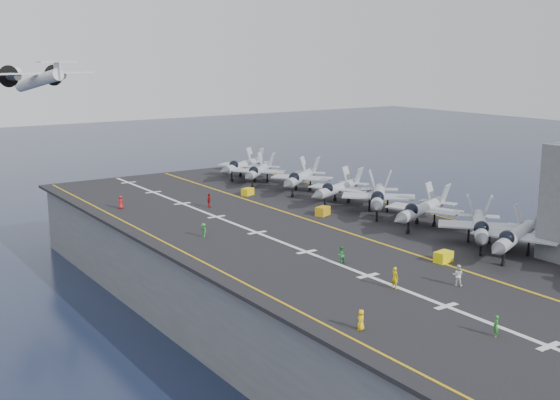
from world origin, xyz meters
TOP-DOWN VIEW (x-y plane):
  - ground at (0.00, 0.00)m, footprint 500.00×500.00m
  - hull at (0.00, 0.00)m, footprint 36.00×90.00m
  - flight_deck at (0.00, 0.00)m, footprint 38.00×92.00m
  - foul_line at (3.00, 0.00)m, footprint 0.35×90.00m
  - landing_centerline at (-6.00, 0.00)m, footprint 0.50×90.00m
  - deck_edge_port at (-17.00, 0.00)m, footprint 0.25×90.00m
  - deck_edge_stbd at (18.50, 0.00)m, footprint 0.25×90.00m
  - fighter_jet_1 at (10.94, -23.66)m, footprint 15.83×13.35m
  - fighter_jet_2 at (11.35, -18.73)m, footprint 16.23×15.93m
  - fighter_jet_3 at (12.13, -9.00)m, footprint 16.10×13.51m
  - fighter_jet_4 at (12.62, -0.60)m, footprint 17.01×17.13m
  - fighter_jet_5 at (12.37, 7.74)m, footprint 15.70×13.44m
  - fighter_jet_6 at (12.83, 17.41)m, footprint 16.60×15.64m
  - fighter_jet_7 at (11.33, 27.02)m, footprint 15.44×15.07m
  - fighter_jet_8 at (11.84, 33.08)m, footprint 16.08×14.54m
  - tow_cart_a at (3.42, -20.84)m, footprint 2.01×1.45m
  - tow_cart_b at (6.08, 2.93)m, footprint 2.29×1.92m
  - tow_cart_c at (4.89, 19.97)m, footprint 2.09×1.73m
  - crew_0 at (-15.33, -29.90)m, footprint 1.19×1.06m
  - crew_1 at (-6.41, -24.12)m, footprint 0.91×1.28m
  - crew_2 at (-5.53, -15.29)m, footprint 1.09×0.74m
  - crew_3 at (-12.20, 1.86)m, footprint 0.67×0.99m
  - crew_4 at (-4.00, 15.67)m, footprint 1.34×1.40m
  - crew_5 at (-14.47, 21.75)m, footprint 1.27×1.04m
  - crew_6 at (-7.75, -36.56)m, footprint 1.14×1.20m
  - crew_7 at (-1.07, -26.78)m, footprint 1.35×1.45m
  - transport_plane at (-13.94, 60.15)m, footprint 24.24×19.28m

SIDE VIEW (x-z plane):
  - ground at x=0.00m, z-range 0.00..0.00m
  - hull at x=0.00m, z-range 0.00..10.00m
  - flight_deck at x=0.00m, z-range 10.00..10.40m
  - foul_line at x=3.00m, z-range 10.41..10.43m
  - landing_centerline at x=-6.00m, z-range 10.41..10.43m
  - deck_edge_port at x=-17.00m, z-range 10.41..10.43m
  - deck_edge_stbd at x=18.50m, z-range 10.41..10.43m
  - tow_cart_c at x=4.89m, z-range 10.40..11.47m
  - tow_cart_a at x=3.42m, z-range 10.40..11.52m
  - tow_cart_b at x=6.08m, z-range 10.40..11.57m
  - crew_3 at x=-12.20m, z-range 10.40..12.04m
  - crew_0 at x=-15.33m, z-range 10.40..12.05m
  - crew_6 at x=-7.75m, z-range 10.40..12.07m
  - crew_2 at x=-5.53m, z-range 10.40..12.19m
  - crew_5 at x=-14.47m, z-range 10.40..12.23m
  - crew_4 at x=-4.00m, z-range 10.40..12.35m
  - crew_7 at x=-1.07m, z-range 10.40..12.41m
  - crew_1 at x=-6.41m, z-range 10.40..12.44m
  - fighter_jet_7 at x=11.33m, z-range 10.40..14.90m
  - fighter_jet_5 at x=12.37m, z-range 10.40..15.00m
  - fighter_jet_8 at x=11.84m, z-range 10.40..15.05m
  - fighter_jet_1 at x=10.94m, z-range 10.40..15.07m
  - fighter_jet_2 at x=11.35m, z-range 10.40..15.14m
  - fighter_jet_3 at x=12.13m, z-range 10.40..15.16m
  - fighter_jet_6 at x=12.83m, z-range 10.40..15.20m
  - fighter_jet_4 at x=12.62m, z-range 10.40..15.43m
  - transport_plane at x=-13.94m, z-range 24.12..29.17m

